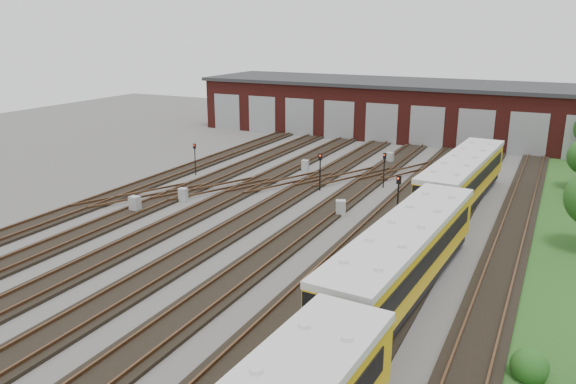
% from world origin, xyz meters
% --- Properties ---
extents(ground, '(120.00, 120.00, 0.00)m').
position_xyz_m(ground, '(0.00, 0.00, 0.00)').
color(ground, '#4B4946').
rests_on(ground, ground).
extents(track_network, '(30.40, 70.00, 0.33)m').
position_xyz_m(track_network, '(-0.17, 0.59, 0.11)').
color(track_network, black).
rests_on(track_network, ground).
extents(maintenance_shed, '(51.00, 12.50, 6.35)m').
position_xyz_m(maintenance_shed, '(-0.01, 39.97, 3.20)').
color(maintenance_shed, '#551915').
rests_on(maintenance_shed, ground).
extents(metro_train, '(3.75, 47.64, 3.20)m').
position_xyz_m(metro_train, '(10.00, -1.04, 1.97)').
color(metro_train, black).
rests_on(metro_train, ground).
extents(signal_mast_0, '(0.23, 0.22, 2.80)m').
position_xyz_m(signal_mast_0, '(-12.25, 13.30, 1.78)').
color(signal_mast_0, black).
rests_on(signal_mast_0, ground).
extents(signal_mast_1, '(0.29, 0.27, 3.00)m').
position_xyz_m(signal_mast_1, '(-0.65, 13.70, 1.94)').
color(signal_mast_1, black).
rests_on(signal_mast_1, ground).
extents(signal_mast_2, '(0.27, 0.25, 2.87)m').
position_xyz_m(signal_mast_2, '(3.64, 16.65, 1.84)').
color(signal_mast_2, black).
rests_on(signal_mast_2, ground).
extents(signal_mast_3, '(0.31, 0.30, 3.26)m').
position_xyz_m(signal_mast_3, '(6.96, 8.76, 2.10)').
color(signal_mast_3, black).
rests_on(signal_mast_3, ground).
extents(relay_cabinet_0, '(0.69, 0.58, 1.14)m').
position_xyz_m(relay_cabinet_0, '(-10.09, 3.04, 0.57)').
color(relay_cabinet_0, '#A1A3A6').
rests_on(relay_cabinet_0, ground).
extents(relay_cabinet_1, '(0.63, 0.54, 0.97)m').
position_xyz_m(relay_cabinet_1, '(-4.33, 18.97, 0.49)').
color(relay_cabinet_1, '#A1A3A6').
rests_on(relay_cabinet_1, ground).
extents(relay_cabinet_2, '(0.69, 0.61, 1.00)m').
position_xyz_m(relay_cabinet_2, '(-8.60, 6.59, 0.50)').
color(relay_cabinet_2, '#A1A3A6').
rests_on(relay_cabinet_2, ground).
extents(relay_cabinet_3, '(0.69, 0.61, 1.01)m').
position_xyz_m(relay_cabinet_3, '(1.65, 25.25, 0.50)').
color(relay_cabinet_3, '#A1A3A6').
rests_on(relay_cabinet_3, ground).
extents(relay_cabinet_4, '(0.82, 0.77, 1.10)m').
position_xyz_m(relay_cabinet_4, '(3.07, 8.65, 0.55)').
color(relay_cabinet_4, '#A1A3A6').
rests_on(relay_cabinet_4, ground).
extents(bush_0, '(1.39, 1.39, 1.39)m').
position_xyz_m(bush_0, '(16.00, -5.63, 0.69)').
color(bush_0, '#1F4D16').
rests_on(bush_0, ground).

